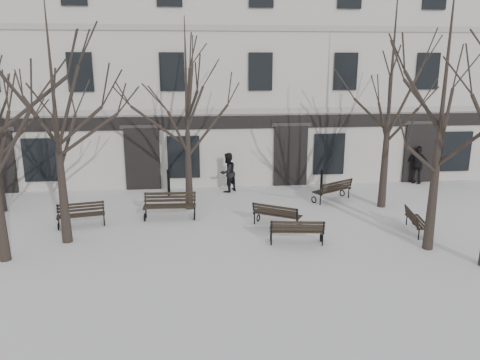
{
  "coord_description": "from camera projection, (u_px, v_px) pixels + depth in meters",
  "views": [
    {
      "loc": [
        -1.19,
        -13.72,
        5.92
      ],
      "look_at": [
        0.55,
        3.0,
        1.59
      ],
      "focal_mm": 35.0,
      "sensor_mm": 36.0,
      "label": 1
    }
  ],
  "objects": [
    {
      "name": "ground",
      "position": [
        233.0,
        252.0,
        14.81
      ],
      "size": [
        100.0,
        100.0,
        0.0
      ],
      "primitive_type": "plane",
      "color": "silver",
      "rests_on": "ground"
    },
    {
      "name": "building",
      "position": [
        212.0,
        67.0,
        25.92
      ],
      "size": [
        40.4,
        10.2,
        11.4
      ],
      "color": "#BBB5AD",
      "rests_on": "ground"
    },
    {
      "name": "tree_1",
      "position": [
        53.0,
        94.0,
        14.47
      ],
      "size": [
        5.49,
        5.49,
        7.84
      ],
      "color": "black",
      "rests_on": "ground"
    },
    {
      "name": "tree_2",
      "position": [
        445.0,
        82.0,
        13.81
      ],
      "size": [
        5.93,
        5.93,
        8.48
      ],
      "color": "black",
      "rests_on": "ground"
    },
    {
      "name": "tree_5",
      "position": [
        186.0,
        92.0,
        18.03
      ],
      "size": [
        5.27,
        5.27,
        7.52
      ],
      "color": "black",
      "rests_on": "ground"
    },
    {
      "name": "tree_6",
      "position": [
        392.0,
        68.0,
        18.06
      ],
      "size": [
        6.27,
        6.27,
        8.96
      ],
      "color": "black",
      "rests_on": "ground"
    },
    {
      "name": "bench_0",
      "position": [
        81.0,
        214.0,
        17.09
      ],
      "size": [
        1.75,
        0.92,
        0.84
      ],
      "rotation": [
        0.0,
        0.0,
        0.2
      ],
      "color": "black",
      "rests_on": "ground"
    },
    {
      "name": "bench_1",
      "position": [
        297.0,
        230.0,
        15.37
      ],
      "size": [
        1.84,
        0.87,
        0.89
      ],
      "rotation": [
        0.0,
        0.0,
        3.01
      ],
      "color": "black",
      "rests_on": "ground"
    },
    {
      "name": "bench_2",
      "position": [
        277.0,
        214.0,
        16.99
      ],
      "size": [
        1.8,
        1.45,
        0.89
      ],
      "rotation": [
        0.0,
        0.0,
        2.59
      ],
      "color": "black",
      "rests_on": "ground"
    },
    {
      "name": "bench_3",
      "position": [
        170.0,
        205.0,
        17.88
      ],
      "size": [
        2.01,
        0.79,
        1.0
      ],
      "rotation": [
        0.0,
        0.0,
        -0.04
      ],
      "color": "black",
      "rests_on": "ground"
    },
    {
      "name": "bench_4",
      "position": [
        333.0,
        189.0,
        20.11
      ],
      "size": [
        1.92,
        1.5,
        0.94
      ],
      "rotation": [
        0.0,
        0.0,
        3.67
      ],
      "color": "black",
      "rests_on": "ground"
    },
    {
      "name": "bench_5",
      "position": [
        416.0,
        221.0,
        16.44
      ],
      "size": [
        0.84,
        1.65,
        0.8
      ],
      "rotation": [
        0.0,
        0.0,
        1.39
      ],
      "color": "black",
      "rests_on": "ground"
    },
    {
      "name": "bollard_a",
      "position": [
        169.0,
        181.0,
        20.91
      ],
      "size": [
        0.15,
        0.15,
        1.2
      ],
      "color": "black",
      "rests_on": "ground"
    },
    {
      "name": "bollard_b",
      "position": [
        322.0,
        179.0,
        21.68
      ],
      "size": [
        0.13,
        0.13,
        1.02
      ],
      "color": "black",
      "rests_on": "ground"
    },
    {
      "name": "pedestrian_b",
      "position": [
        228.0,
        192.0,
        21.66
      ],
      "size": [
        1.12,
        1.11,
        1.82
      ],
      "primitive_type": "imported",
      "rotation": [
        0.0,
        0.0,
        3.91
      ],
      "color": "black",
      "rests_on": "ground"
    },
    {
      "name": "pedestrian_c",
      "position": [
        416.0,
        184.0,
        23.06
      ],
      "size": [
        1.13,
        1.06,
        1.88
      ],
      "primitive_type": "imported",
      "rotation": [
        0.0,
        0.0,
        2.43
      ],
      "color": "black",
      "rests_on": "ground"
    }
  ]
}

